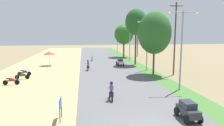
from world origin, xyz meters
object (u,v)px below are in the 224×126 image
object	(u,v)px
utility_pole_near	(138,36)
streetlamp_farthest	(117,38)
streetlamp_far	(130,40)
car_sedan_white	(120,62)
motorbike_foreground_rider	(111,91)
street_signboard	(60,105)
motorbike_ahead_second	(88,65)
streetlamp_mid	(147,42)
motorbike_ahead_third	(92,58)
median_tree_third	(124,34)
streetlamp_near	(182,45)
median_tree_nearest	(154,33)
car_hatchback_charcoal	(188,110)
vendor_umbrella	(49,53)
parked_motorbike_third	(24,72)
median_tree_second	(136,22)
parked_motorbike_nearest	(11,80)
parked_motorbike_second	(22,75)
utility_pole_far	(175,38)

from	to	relation	value
utility_pole_near	streetlamp_farthest	bearing A→B (deg)	110.98
streetlamp_far	car_sedan_white	size ratio (longest dim) A/B	3.22
motorbike_foreground_rider	street_signboard	bearing A→B (deg)	-137.28
streetlamp_far	motorbike_ahead_second	size ratio (longest dim) A/B	4.04
streetlamp_mid	motorbike_ahead_third	world-z (taller)	streetlamp_mid
median_tree_third	streetlamp_farthest	xyz separation A→B (m)	(0.03, 9.52, -1.14)
street_signboard	streetlamp_near	bearing A→B (deg)	27.71
median_tree_nearest	car_hatchback_charcoal	world-z (taller)	median_tree_nearest
vendor_umbrella	car_sedan_white	distance (m)	12.62
median_tree_nearest	car_hatchback_charcoal	xyz separation A→B (m)	(-2.86, -14.97, -5.07)
streetlamp_farthest	motorbike_foreground_rider	xyz separation A→B (m)	(-7.41, -40.98, -3.50)
streetlamp_near	car_hatchback_charcoal	world-z (taller)	streetlamp_near
vendor_umbrella	streetlamp_farthest	world-z (taller)	streetlamp_farthest
median_tree_nearest	motorbike_foreground_rider	world-z (taller)	median_tree_nearest
utility_pole_near	car_sedan_white	distance (m)	15.55
car_sedan_white	streetlamp_farthest	bearing A→B (deg)	81.69
median_tree_nearest	motorbike_ahead_second	size ratio (longest dim) A/B	4.81
utility_pole_near	motorbike_ahead_third	size ratio (longest dim) A/B	5.54
parked_motorbike_third	median_tree_second	bearing A→B (deg)	24.32
streetlamp_far	streetlamp_farthest	bearing A→B (deg)	90.00
street_signboard	motorbike_foreground_rider	size ratio (longest dim) A/B	0.83
car_hatchback_charcoal	motorbike_foreground_rider	bearing A→B (deg)	133.57
parked_motorbike_nearest	car_hatchback_charcoal	xyz separation A→B (m)	(14.88, -11.56, 0.19)
parked_motorbike_nearest	parked_motorbike_second	size ratio (longest dim) A/B	1.00
median_tree_third	motorbike_ahead_third	world-z (taller)	median_tree_third
street_signboard	streetlamp_mid	world-z (taller)	streetlamp_mid
parked_motorbike_third	motorbike_ahead_third	size ratio (longest dim) A/B	1.00
vendor_umbrella	motorbike_ahead_second	bearing A→B (deg)	-41.14
parked_motorbike_nearest	utility_pole_near	bearing A→B (deg)	49.79
utility_pole_near	parked_motorbike_nearest	bearing A→B (deg)	-130.21
median_tree_nearest	streetlamp_mid	world-z (taller)	median_tree_nearest
parked_motorbike_third	utility_pole_far	distance (m)	21.00
utility_pole_far	car_hatchback_charcoal	bearing A→B (deg)	-111.21
vendor_umbrella	median_tree_third	xyz separation A→B (m)	(15.64, 11.09, 3.18)
parked_motorbike_second	median_tree_second	bearing A→B (deg)	30.24
streetlamp_near	utility_pole_far	world-z (taller)	utility_pole_far
street_signboard	streetlamp_far	size ratio (longest dim) A/B	0.21
streetlamp_mid	streetlamp_far	bearing A→B (deg)	90.00
median_tree_second	parked_motorbike_third	bearing A→B (deg)	-155.68
streetlamp_near	streetlamp_far	world-z (taller)	streetlamp_near
streetlamp_mid	streetlamp_farthest	size ratio (longest dim) A/B	1.03
streetlamp_mid	parked_motorbike_second	bearing A→B (deg)	-167.46
parked_motorbike_nearest	streetlamp_far	distance (m)	25.84
streetlamp_mid	motorbike_foreground_rider	xyz separation A→B (m)	(-7.41, -13.49, -3.60)
median_tree_second	motorbike_ahead_second	bearing A→B (deg)	-150.15
streetlamp_near	motorbike_ahead_second	bearing A→B (deg)	126.42
parked_motorbike_nearest	streetlamp_near	xyz separation A→B (m)	(17.77, -4.47, 4.06)
median_tree_third	motorbike_ahead_second	bearing A→B (deg)	-118.05
street_signboard	streetlamp_near	distance (m)	13.25
median_tree_nearest	streetlamp_farthest	world-z (taller)	median_tree_nearest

